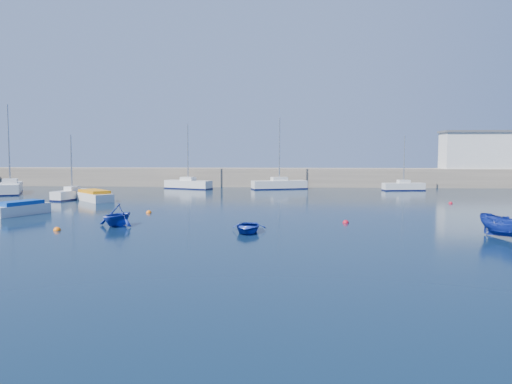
# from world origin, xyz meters

# --- Properties ---
(ground) EXTENTS (220.00, 220.00, 0.00)m
(ground) POSITION_xyz_m (0.00, 0.00, 0.00)
(ground) COLOR #0B1D32
(ground) RESTS_ON ground
(back_wall) EXTENTS (96.00, 4.50, 2.60)m
(back_wall) POSITION_xyz_m (0.00, 46.00, 1.30)
(back_wall) COLOR gray
(back_wall) RESTS_ON ground
(harbor_office) EXTENTS (10.00, 4.00, 5.00)m
(harbor_office) POSITION_xyz_m (30.00, 46.00, 5.10)
(harbor_office) COLOR silver
(harbor_office) RESTS_ON back_wall
(sailboat_3) EXTENTS (2.73, 5.19, 6.72)m
(sailboat_3) POSITION_xyz_m (-19.08, 24.82, 0.55)
(sailboat_3) COLOR silver
(sailboat_3) RESTS_ON ground
(sailboat_4) EXTENTS (5.59, 8.31, 10.58)m
(sailboat_4) POSITION_xyz_m (-29.86, 31.96, 0.68)
(sailboat_4) COLOR silver
(sailboat_4) RESTS_ON ground
(sailboat_5) EXTENTS (6.76, 4.16, 8.66)m
(sailboat_5) POSITION_xyz_m (-10.01, 40.45, 0.63)
(sailboat_5) COLOR silver
(sailboat_5) RESTS_ON ground
(sailboat_6) EXTENTS (7.55, 4.22, 9.50)m
(sailboat_6) POSITION_xyz_m (2.23, 40.67, 0.63)
(sailboat_6) COLOR silver
(sailboat_6) RESTS_ON ground
(sailboat_7) EXTENTS (5.45, 2.30, 7.04)m
(sailboat_7) POSITION_xyz_m (18.20, 39.26, 0.54)
(sailboat_7) COLOR silver
(sailboat_7) RESTS_ON ground
(motorboat_1) EXTENTS (3.33, 4.76, 1.11)m
(motorboat_1) POSITION_xyz_m (-17.72, 12.24, 0.52)
(motorboat_1) COLOR silver
(motorboat_1) RESTS_ON ground
(motorboat_2) EXTENTS (5.11, 5.29, 1.12)m
(motorboat_2) POSITION_xyz_m (-16.17, 23.43, 0.53)
(motorboat_2) COLOR silver
(motorboat_2) RESTS_ON ground
(dinghy_center) EXTENTS (2.29, 3.13, 0.63)m
(dinghy_center) POSITION_xyz_m (0.90, 4.84, 0.32)
(dinghy_center) COLOR navy
(dinghy_center) RESTS_ON ground
(dinghy_left) EXTENTS (3.23, 3.48, 1.50)m
(dinghy_left) POSITION_xyz_m (-8.05, 6.91, 0.75)
(dinghy_left) COLOR navy
(dinghy_left) RESTS_ON ground
(dinghy_right) EXTENTS (2.94, 3.90, 1.42)m
(dinghy_right) POSITION_xyz_m (15.99, 3.61, 0.71)
(dinghy_right) COLOR navy
(dinghy_right) RESTS_ON ground
(buoy_0) EXTENTS (0.48, 0.48, 0.48)m
(buoy_0) POSITION_xyz_m (-11.20, 4.77, 0.00)
(buoy_0) COLOR orange
(buoy_0) RESTS_ON ground
(buoy_1) EXTENTS (0.45, 0.45, 0.45)m
(buoy_1) POSITION_xyz_m (7.44, 9.29, 0.00)
(buoy_1) COLOR #B20D20
(buoy_1) RESTS_ON ground
(buoy_3) EXTENTS (0.46, 0.46, 0.46)m
(buoy_3) POSITION_xyz_m (-7.92, 14.05, 0.00)
(buoy_3) COLOR orange
(buoy_3) RESTS_ON ground
(buoy_4) EXTENTS (0.39, 0.39, 0.39)m
(buoy_4) POSITION_xyz_m (19.00, 23.09, 0.00)
(buoy_4) COLOR #B20D20
(buoy_4) RESTS_ON ground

